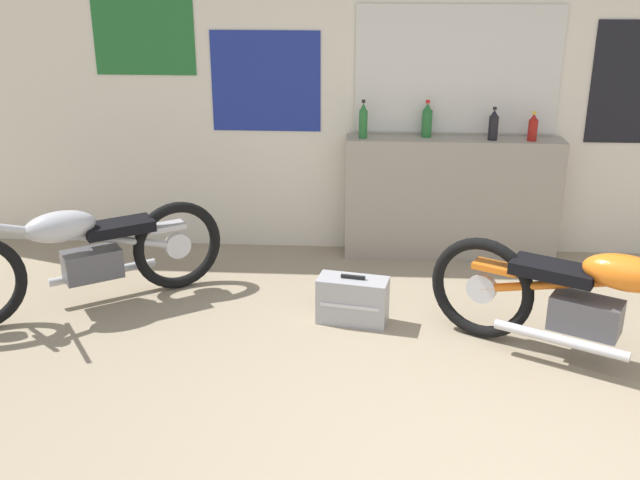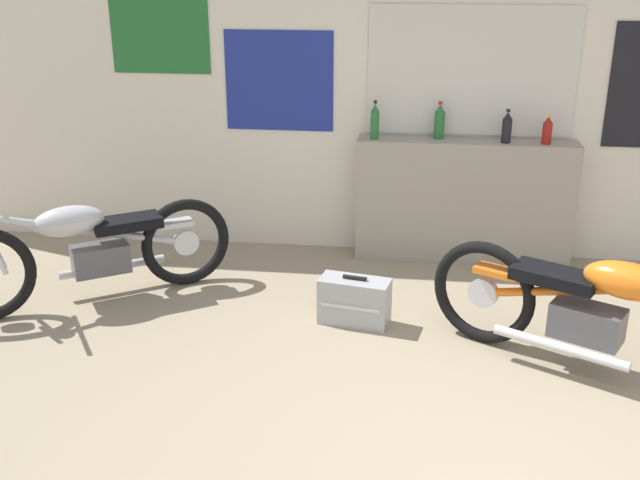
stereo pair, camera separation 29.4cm
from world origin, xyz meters
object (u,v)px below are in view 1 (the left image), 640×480
motorcycle_orange (600,304)px  bottle_leftmost (363,121)px  bottle_center (493,125)px  hard_case_silver (353,300)px  bottle_left_center (427,121)px  bottle_right_center (533,128)px  motorcycle_silver (81,254)px

motorcycle_orange → bottle_leftmost: bearing=129.5°
bottle_center → hard_case_silver: (-1.10, -1.29, -0.99)m
motorcycle_orange → hard_case_silver: bearing=161.2°
bottle_left_center → bottle_right_center: (0.85, -0.08, -0.03)m
motorcycle_orange → bottle_left_center: bearing=117.2°
bottle_leftmost → bottle_right_center: size_ratio=1.32×
bottle_left_center → motorcycle_orange: bearing=-62.8°
bottle_left_center → bottle_right_center: bottle_left_center is taller
bottle_left_center → motorcycle_orange: bottle_left_center is taller
bottle_left_center → motorcycle_silver: bearing=-153.7°
bottle_center → hard_case_silver: size_ratio=0.52×
motorcycle_silver → hard_case_silver: motorcycle_silver is taller
bottle_center → motorcycle_silver: size_ratio=0.15×
bottle_center → motorcycle_orange: size_ratio=0.13×
bottle_left_center → motorcycle_silver: (-2.55, -1.26, -0.75)m
bottle_leftmost → motorcycle_silver: 2.46m
bottle_leftmost → motorcycle_orange: 2.47m
motorcycle_silver → motorcycle_orange: size_ratio=0.92×
motorcycle_silver → motorcycle_orange: motorcycle_orange is taller
bottle_center → motorcycle_silver: bottle_center is taller
bottle_right_center → motorcycle_silver: size_ratio=0.13×
bottle_leftmost → motorcycle_orange: size_ratio=0.16×
motorcycle_orange → bottle_right_center: bearing=93.7°
motorcycle_orange → motorcycle_silver: bearing=169.9°
bottle_leftmost → hard_case_silver: size_ratio=0.60×
motorcycle_silver → bottle_leftmost: bearing=30.4°
bottle_center → motorcycle_orange: bottle_center is taller
bottle_leftmost → motorcycle_silver: bottle_leftmost is taller
bottle_leftmost → bottle_right_center: bearing=-0.4°
bottle_left_center → bottle_center: bottle_left_center is taller
bottle_right_center → bottle_left_center: bearing=174.6°
bottle_right_center → bottle_leftmost: bearing=179.6°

